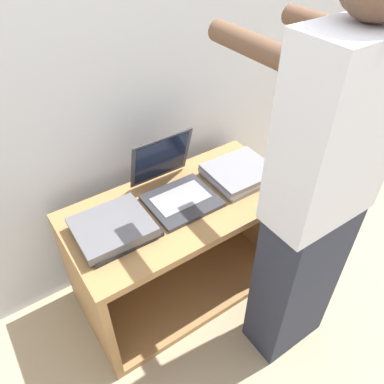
{
  "coord_description": "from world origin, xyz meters",
  "views": [
    {
      "loc": [
        -0.67,
        -0.8,
        1.75
      ],
      "look_at": [
        0.0,
        0.19,
        0.73
      ],
      "focal_mm": 35.0,
      "sensor_mm": 36.0,
      "label": 1
    }
  ],
  "objects_px": {
    "person": "(316,203)",
    "laptop_stack_right": "(239,173)",
    "laptop_open": "(175,187)",
    "laptop_stack_left": "(114,228)"
  },
  "relations": [
    {
      "from": "laptop_stack_left",
      "to": "person",
      "type": "relative_size",
      "value": 0.19
    },
    {
      "from": "laptop_open",
      "to": "laptop_stack_right",
      "type": "height_order",
      "value": "laptop_open"
    },
    {
      "from": "laptop_stack_left",
      "to": "person",
      "type": "distance_m",
      "value": 0.8
    },
    {
      "from": "laptop_stack_right",
      "to": "person",
      "type": "height_order",
      "value": "person"
    },
    {
      "from": "laptop_open",
      "to": "person",
      "type": "distance_m",
      "value": 0.64
    },
    {
      "from": "person",
      "to": "laptop_stack_right",
      "type": "bearing_deg",
      "value": 81.08
    },
    {
      "from": "laptop_open",
      "to": "person",
      "type": "height_order",
      "value": "person"
    },
    {
      "from": "laptop_stack_left",
      "to": "person",
      "type": "bearing_deg",
      "value": -40.28
    },
    {
      "from": "laptop_stack_left",
      "to": "laptop_stack_right",
      "type": "distance_m",
      "value": 0.66
    },
    {
      "from": "laptop_open",
      "to": "person",
      "type": "relative_size",
      "value": 0.2
    }
  ]
}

